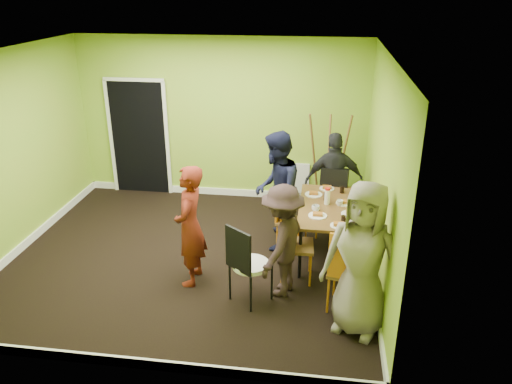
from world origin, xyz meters
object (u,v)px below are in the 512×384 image
chair_left_near (290,238)px  thermos (327,197)px  person_standing (190,226)px  dining_table (332,210)px  person_front_end (362,260)px  chair_front_end (348,267)px  chair_back_end (333,188)px  chair_bentwood (246,261)px  orange_bottle (326,197)px  chair_left_far (287,215)px  person_left_near (282,241)px  easel (328,165)px  blue_bottle (351,209)px  person_back_end (334,181)px  person_left_far (276,191)px

chair_left_near → thermos: size_ratio=4.87×
person_standing → dining_table: bearing=117.9°
dining_table → person_front_end: person_front_end is taller
chair_front_end → thermos: 1.44m
person_standing → person_front_end: person_front_end is taller
chair_back_end → chair_bentwood: chair_bentwood is taller
orange_bottle → chair_left_near: bearing=-115.0°
orange_bottle → chair_left_far: bearing=-169.0°
chair_left_far → person_left_near: bearing=18.8°
easel → person_front_end: size_ratio=0.97×
chair_front_end → person_left_near: bearing=171.4°
blue_bottle → person_back_end: bearing=100.2°
easel → person_standing: easel is taller
chair_front_end → person_left_far: size_ratio=0.62×
dining_table → easel: size_ratio=0.88×
chair_left_near → person_standing: 1.28m
chair_left_far → person_back_end: size_ratio=0.60×
thermos → chair_bentwood: bearing=-123.9°
chair_left_far → chair_front_end: 1.67m
chair_front_end → person_front_end: bearing=-55.2°
chair_bentwood → person_standing: person_standing is taller
chair_left_near → orange_bottle: bearing=152.1°
person_standing → person_back_end: bearing=135.6°
person_left_far → person_front_end: 2.11m
chair_left_near → person_left_far: person_left_far is taller
person_back_end → dining_table: bearing=79.5°
chair_left_near → orange_bottle: size_ratio=12.64×
orange_bottle → person_left_far: size_ratio=0.05×
chair_left_near → chair_back_end: (0.54, 1.45, 0.13)m
chair_back_end → chair_bentwood: size_ratio=0.98×
chair_front_end → easel: bearing=107.3°
thermos → person_standing: (-1.69, -1.00, -0.06)m
dining_table → blue_bottle: 0.38m
person_back_end → chair_back_end: bearing=78.4°
chair_left_far → easel: bearing=174.3°
chair_front_end → blue_bottle: bearing=99.2°
easel → thermos: easel is taller
chair_front_end → person_back_end: size_ratio=0.69×
chair_front_end → orange_bottle: size_ratio=12.99×
chair_left_far → person_front_end: size_ratio=0.52×
person_left_near → thermos: bearing=171.5°
blue_bottle → person_standing: person_standing is taller
chair_left_near → chair_front_end: size_ratio=0.97×
easel → person_left_far: bearing=-120.1°
chair_left_near → person_left_far: 0.96m
blue_bottle → chair_left_near: bearing=-149.1°
person_standing → person_back_end: 2.57m
chair_back_end → orange_bottle: bearing=87.0°
person_left_far → chair_front_end: bearing=35.3°
person_standing → chair_front_end: bearing=78.3°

